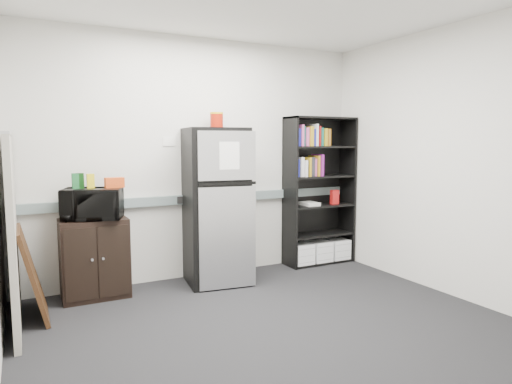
% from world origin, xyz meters
% --- Properties ---
extents(floor, '(4.00, 4.00, 0.00)m').
position_xyz_m(floor, '(0.00, 0.00, 0.00)').
color(floor, black).
rests_on(floor, ground).
extents(wall_back, '(4.00, 0.02, 2.70)m').
position_xyz_m(wall_back, '(0.00, 1.75, 1.35)').
color(wall_back, silver).
rests_on(wall_back, floor).
extents(wall_right, '(0.02, 3.50, 2.70)m').
position_xyz_m(wall_right, '(2.00, 0.00, 1.35)').
color(wall_right, silver).
rests_on(wall_right, floor).
extents(electrical_raceway, '(3.92, 0.05, 0.10)m').
position_xyz_m(electrical_raceway, '(0.00, 1.72, 0.90)').
color(electrical_raceway, slate).
rests_on(electrical_raceway, wall_back).
extents(wall_note, '(0.14, 0.00, 0.10)m').
position_xyz_m(wall_note, '(-0.35, 1.74, 1.55)').
color(wall_note, white).
rests_on(wall_note, wall_back).
extents(bookshelf, '(0.90, 0.34, 1.85)m').
position_xyz_m(bookshelf, '(1.53, 1.57, 0.91)').
color(bookshelf, black).
rests_on(bookshelf, floor).
extents(cubicle_partition, '(0.06, 1.30, 1.62)m').
position_xyz_m(cubicle_partition, '(-1.90, 1.08, 0.81)').
color(cubicle_partition, '#A39D91').
rests_on(cubicle_partition, floor).
extents(cabinet, '(0.63, 0.43, 0.79)m').
position_xyz_m(cabinet, '(-1.21, 1.50, 0.40)').
color(cabinet, black).
rests_on(cabinet, floor).
extents(microwave, '(0.63, 0.52, 0.30)m').
position_xyz_m(microwave, '(-1.21, 1.48, 0.94)').
color(microwave, black).
rests_on(microwave, cabinet).
extents(snack_box_a, '(0.07, 0.06, 0.15)m').
position_xyz_m(snack_box_a, '(-1.35, 1.52, 1.17)').
color(snack_box_a, '#19582A').
rests_on(snack_box_a, microwave).
extents(snack_box_b, '(0.08, 0.07, 0.15)m').
position_xyz_m(snack_box_b, '(-1.31, 1.52, 1.17)').
color(snack_box_b, '#0B330C').
rests_on(snack_box_b, microwave).
extents(snack_box_c, '(0.07, 0.05, 0.14)m').
position_xyz_m(snack_box_c, '(-1.21, 1.52, 1.16)').
color(snack_box_c, yellow).
rests_on(snack_box_c, microwave).
extents(snack_bag, '(0.18, 0.10, 0.10)m').
position_xyz_m(snack_bag, '(-1.00, 1.47, 1.14)').
color(snack_bag, '#C54213').
rests_on(snack_bag, microwave).
extents(refrigerator, '(0.71, 0.74, 1.69)m').
position_xyz_m(refrigerator, '(0.06, 1.42, 0.85)').
color(refrigerator, black).
rests_on(refrigerator, floor).
extents(coffee_can, '(0.15, 0.15, 0.20)m').
position_xyz_m(coffee_can, '(0.13, 1.55, 1.79)').
color(coffee_can, '#9B1807').
rests_on(coffee_can, refrigerator).
extents(framed_poster, '(0.23, 0.64, 0.81)m').
position_xyz_m(framed_poster, '(-1.77, 1.17, 0.41)').
color(framed_poster, black).
rests_on(framed_poster, floor).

